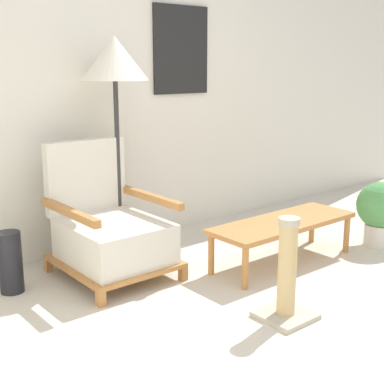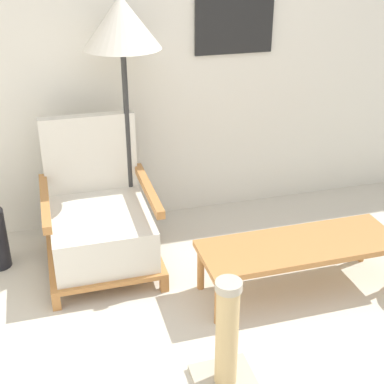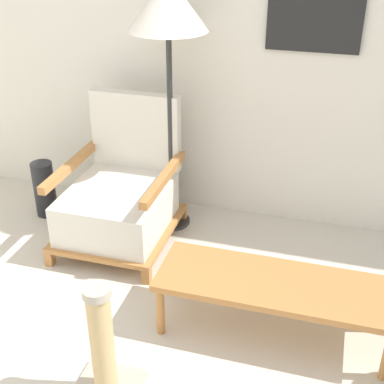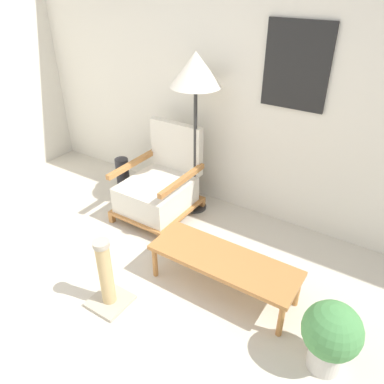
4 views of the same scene
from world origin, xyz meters
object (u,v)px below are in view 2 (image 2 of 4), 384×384
armchair (99,221)px  floor_lamp (122,30)px  scratching_post (226,347)px  coffee_table (299,248)px

armchair → floor_lamp: 1.18m
floor_lamp → scratching_post: size_ratio=2.70×
armchair → scratching_post: bearing=-70.7°
floor_lamp → coffee_table: (0.84, -0.90, -1.14)m
armchair → coffee_table: (1.09, -0.62, -0.02)m
floor_lamp → scratching_post: floor_lamp is taller
armchair → floor_lamp: (0.25, 0.28, 1.12)m
armchair → floor_lamp: size_ratio=0.56×
floor_lamp → armchair: bearing=-132.2°
coffee_table → scratching_post: bearing=-137.6°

